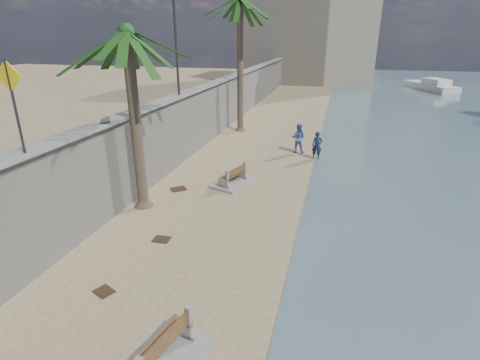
{
  "coord_description": "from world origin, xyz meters",
  "views": [
    {
      "loc": [
        3.0,
        -6.29,
        6.57
      ],
      "look_at": [
        -0.5,
        7.0,
        1.2
      ],
      "focal_mm": 28.0,
      "sensor_mm": 36.0,
      "label": 1
    }
  ],
  "objects_px": {
    "palm_back": "(240,1)",
    "person_b": "(298,137)",
    "palm_mid": "(126,34)",
    "yacht_far": "(430,87)",
    "bench_far": "(233,177)",
    "bench_near": "(159,349)",
    "person_a": "(317,144)"
  },
  "relations": [
    {
      "from": "person_b",
      "to": "yacht_far",
      "type": "xyz_separation_m",
      "value": [
        13.07,
        31.12,
        -0.62
      ]
    },
    {
      "from": "bench_far",
      "to": "person_a",
      "type": "height_order",
      "value": "person_a"
    },
    {
      "from": "person_b",
      "to": "person_a",
      "type": "bearing_deg",
      "value": 143.86
    },
    {
      "from": "bench_near",
      "to": "palm_mid",
      "type": "xyz_separation_m",
      "value": [
        -4.18,
        7.06,
        6.17
      ]
    },
    {
      "from": "bench_far",
      "to": "yacht_far",
      "type": "distance_m",
      "value": 40.09
    },
    {
      "from": "palm_mid",
      "to": "yacht_far",
      "type": "height_order",
      "value": "palm_mid"
    },
    {
      "from": "person_a",
      "to": "palm_back",
      "type": "bearing_deg",
      "value": 135.94
    },
    {
      "from": "person_a",
      "to": "person_b",
      "type": "bearing_deg",
      "value": 138.24
    },
    {
      "from": "person_b",
      "to": "yacht_far",
      "type": "relative_size",
      "value": 0.23
    },
    {
      "from": "palm_back",
      "to": "person_a",
      "type": "bearing_deg",
      "value": -42.74
    },
    {
      "from": "bench_far",
      "to": "palm_back",
      "type": "xyz_separation_m",
      "value": [
        -2.33,
        10.29,
        8.21
      ]
    },
    {
      "from": "palm_back",
      "to": "person_a",
      "type": "distance_m",
      "value": 11.06
    },
    {
      "from": "bench_near",
      "to": "person_a",
      "type": "xyz_separation_m",
      "value": [
        2.22,
        15.14,
        0.5
      ]
    },
    {
      "from": "bench_far",
      "to": "palm_mid",
      "type": "relative_size",
      "value": 0.31
    },
    {
      "from": "palm_mid",
      "to": "yacht_far",
      "type": "distance_m",
      "value": 44.6
    },
    {
      "from": "person_b",
      "to": "bench_far",
      "type": "bearing_deg",
      "value": 72.57
    },
    {
      "from": "person_a",
      "to": "palm_mid",
      "type": "bearing_deg",
      "value": -129.71
    },
    {
      "from": "bench_near",
      "to": "palm_back",
      "type": "bearing_deg",
      "value": 100.01
    },
    {
      "from": "yacht_far",
      "to": "person_a",
      "type": "bearing_deg",
      "value": 137.49
    },
    {
      "from": "bench_far",
      "to": "palm_mid",
      "type": "distance_m",
      "value": 7.54
    },
    {
      "from": "palm_back",
      "to": "person_a",
      "type": "relative_size",
      "value": 5.41
    },
    {
      "from": "bench_far",
      "to": "palm_mid",
      "type": "xyz_separation_m",
      "value": [
        -2.89,
        -3.18,
        6.19
      ]
    },
    {
      "from": "bench_far",
      "to": "bench_near",
      "type": "bearing_deg",
      "value": -82.8
    },
    {
      "from": "yacht_far",
      "to": "bench_near",
      "type": "bearing_deg",
      "value": 141.19
    },
    {
      "from": "palm_mid",
      "to": "palm_back",
      "type": "height_order",
      "value": "palm_back"
    },
    {
      "from": "bench_far",
      "to": "palm_back",
      "type": "bearing_deg",
      "value": 102.75
    },
    {
      "from": "palm_back",
      "to": "bench_near",
      "type": "bearing_deg",
      "value": -79.99
    },
    {
      "from": "bench_near",
      "to": "yacht_far",
      "type": "xyz_separation_m",
      "value": [
        14.12,
        47.25,
        -0.04
      ]
    },
    {
      "from": "palm_back",
      "to": "person_b",
      "type": "relative_size",
      "value": 4.99
    },
    {
      "from": "bench_near",
      "to": "bench_far",
      "type": "xyz_separation_m",
      "value": [
        -1.29,
        10.24,
        -0.02
      ]
    },
    {
      "from": "palm_back",
      "to": "yacht_far",
      "type": "relative_size",
      "value": 1.13
    },
    {
      "from": "palm_mid",
      "to": "palm_back",
      "type": "xyz_separation_m",
      "value": [
        0.56,
        13.48,
        2.02
      ]
    }
  ]
}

